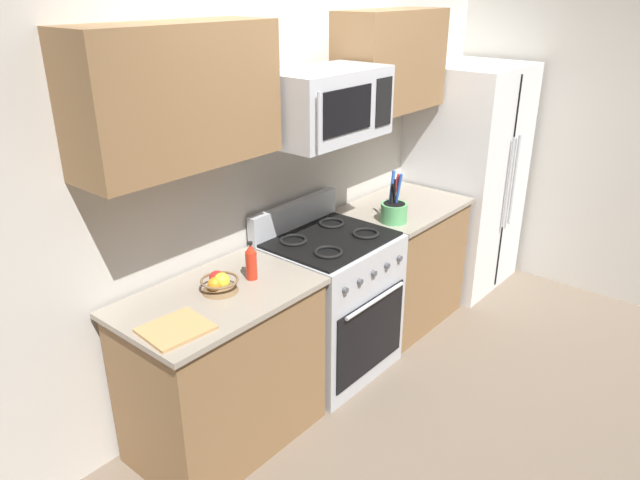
{
  "coord_description": "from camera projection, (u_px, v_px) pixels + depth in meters",
  "views": [
    {
      "loc": [
        -2.61,
        -1.39,
        2.36
      ],
      "look_at": [
        -0.25,
        0.59,
        1.03
      ],
      "focal_mm": 33.63,
      "sensor_mm": 36.0,
      "label": 1
    }
  ],
  "objects": [
    {
      "name": "wall_back",
      "position": [
        282.0,
        167.0,
        3.74
      ],
      "size": [
        8.0,
        0.1,
        2.6
      ],
      "primitive_type": "cube",
      "color": "beige",
      "rests_on": "ground"
    },
    {
      "name": "counter_right",
      "position": [
        401.0,
        262.0,
        4.43
      ],
      "size": [
        0.89,
        0.65,
        0.91
      ],
      "color": "olive",
      "rests_on": "ground"
    },
    {
      "name": "wall_right",
      "position": [
        584.0,
        130.0,
        4.66
      ],
      "size": [
        0.1,
        8.0,
        2.6
      ],
      "primitive_type": "cube",
      "color": "beige",
      "rests_on": "ground"
    },
    {
      "name": "bottle_hot_sauce",
      "position": [
        251.0,
        262.0,
        3.15
      ],
      "size": [
        0.06,
        0.06,
        0.21
      ],
      "color": "red",
      "rests_on": "counter_left"
    },
    {
      "name": "microwave",
      "position": [
        327.0,
        104.0,
        3.35
      ],
      "size": [
        0.75,
        0.44,
        0.39
      ],
      "color": "#B2B5BA"
    },
    {
      "name": "upper_cabinets_left",
      "position": [
        177.0,
        96.0,
        2.74
      ],
      "size": [
        1.02,
        0.34,
        0.65
      ],
      "color": "olive"
    },
    {
      "name": "refrigerator",
      "position": [
        465.0,
        178.0,
        4.87
      ],
      "size": [
        0.84,
        0.76,
        1.8
      ],
      "color": "silver",
      "rests_on": "ground"
    },
    {
      "name": "fruit_basket",
      "position": [
        219.0,
        283.0,
        3.04
      ],
      "size": [
        0.2,
        0.2,
        0.1
      ],
      "color": "brown",
      "rests_on": "counter_left"
    },
    {
      "name": "upper_cabinets_right",
      "position": [
        391.0,
        61.0,
        3.97
      ],
      "size": [
        0.88,
        0.34,
        0.65
      ],
      "color": "olive"
    },
    {
      "name": "counter_left",
      "position": [
        223.0,
        369.0,
        3.2
      ],
      "size": [
        1.03,
        0.65,
        0.91
      ],
      "color": "olive",
      "rests_on": "ground"
    },
    {
      "name": "utensil_crock",
      "position": [
        394.0,
        211.0,
        3.92
      ],
      "size": [
        0.17,
        0.17,
        0.34
      ],
      "color": "#59AD66",
      "rests_on": "counter_right"
    },
    {
      "name": "ground_plane",
      "position": [
        422.0,
        410.0,
        3.59
      ],
      "size": [
        16.0,
        16.0,
        0.0
      ],
      "primitive_type": "plane",
      "color": "#6B5B4C"
    },
    {
      "name": "cutting_board",
      "position": [
        176.0,
        329.0,
        2.71
      ],
      "size": [
        0.31,
        0.28,
        0.02
      ],
      "primitive_type": "cube",
      "rotation": [
        0.0,
        0.0,
        -0.09
      ],
      "color": "tan",
      "rests_on": "counter_left"
    },
    {
      "name": "range_oven",
      "position": [
        329.0,
        303.0,
        3.83
      ],
      "size": [
        0.76,
        0.69,
        1.09
      ],
      "color": "#B2B5BA",
      "rests_on": "ground"
    }
  ]
}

